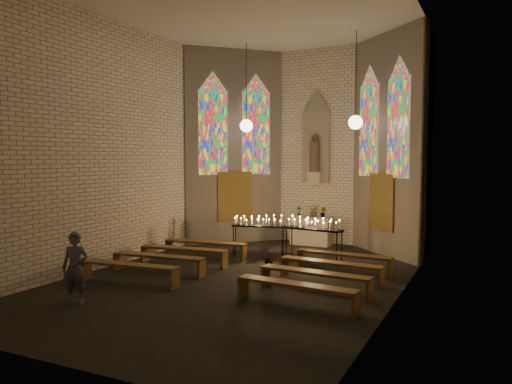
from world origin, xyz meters
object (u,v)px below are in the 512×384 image
at_px(altar, 311,231).
at_px(votive_stand_right, 314,226).
at_px(aisle_flower_pot, 269,257).
at_px(votive_stand_left, 258,223).
at_px(visitor, 75,268).

relative_size(altar, votive_stand_right, 0.77).
height_order(aisle_flower_pot, votive_stand_right, votive_stand_right).
bearing_deg(votive_stand_left, visitor, -116.03).
bearing_deg(visitor, votive_stand_right, 39.05).
height_order(altar, visitor, visitor).
bearing_deg(votive_stand_right, visitor, -109.61).
bearing_deg(votive_stand_right, votive_stand_left, 179.12).
bearing_deg(altar, aisle_flower_pot, -89.39).
bearing_deg(altar, votive_stand_left, -107.88).
bearing_deg(votive_stand_left, aisle_flower_pot, -66.70).
relative_size(aisle_flower_pot, votive_stand_right, 0.26).
xyz_separation_m(altar, aisle_flower_pot, (0.04, -3.75, -0.27)).
relative_size(altar, aisle_flower_pot, 3.01).
bearing_deg(votive_stand_left, altar, 57.71).
height_order(altar, votive_stand_right, votive_stand_right).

